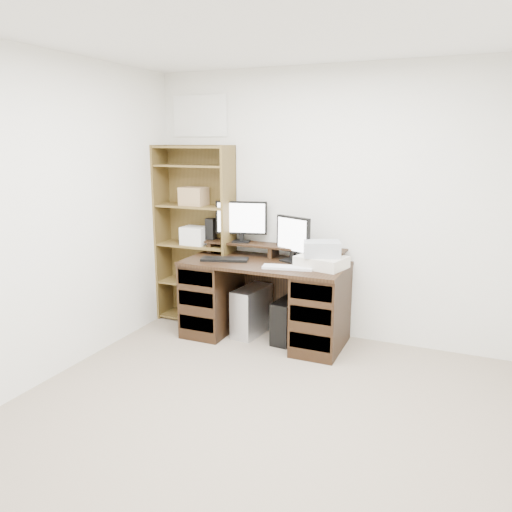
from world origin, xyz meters
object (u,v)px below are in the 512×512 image
Objects in this scene: monitor_wide at (241,219)px; monitor_small at (293,237)px; printer at (322,262)px; desk at (265,299)px; tower_silver at (252,311)px; bookshelf at (196,233)px; tower_black at (287,320)px.

monitor_small is at bearing -24.17° from monitor_wide.
desk is at bearing -166.91° from printer.
monitor_wide is at bearing 147.31° from desk.
bookshelf is (-0.69, 0.16, 0.68)m from tower_silver.
monitor_small is 0.78m from tower_black.
tower_silver is at bearing -13.04° from bookshelf.
desk is 3.68× the size of printer.
printer is (0.31, -0.11, -0.18)m from monitor_small.
printer is (0.88, -0.22, -0.29)m from monitor_wide.
monitor_wide reaches higher than printer.
tower_silver reaches higher than tower_black.
monitor_wide is 0.54m from bookshelf.
desk is 3.01× the size of monitor_wide.
monitor_wide is 0.28× the size of bookshelf.
monitor_wide is 1.07m from tower_black.
monitor_wide is at bearing 165.98° from tower_black.
tower_silver is (-0.70, 0.05, -0.57)m from printer.
tower_silver is at bearing -148.12° from monitor_small.
printer reaches higher than tower_silver.
tower_black is (0.22, 0.02, -0.19)m from desk.
tower_silver is 1.12× the size of tower_black.
printer is 0.68m from tower_black.
monitor_wide is 1.20× the size of tower_black.
monitor_small reaches higher than printer.
tower_silver is (-0.16, 0.05, -0.16)m from desk.
monitor_wide is 0.95m from printer.
tower_silver is 0.38m from tower_black.
desk is at bearing -10.90° from tower_silver.
printer is at bearing 2.94° from tower_silver.
printer is (0.54, -0.00, 0.41)m from desk.
bookshelf reaches higher than desk.
monitor_wide reaches higher than desk.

